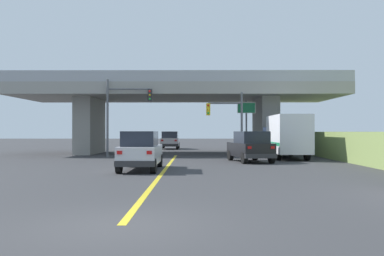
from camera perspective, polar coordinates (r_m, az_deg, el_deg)
ground at (r=37.52m, az=-2.02°, el=-3.57°), size 160.00×160.00×0.00m
overpass_bridge at (r=37.57m, az=-2.02°, el=3.79°), size 28.58×9.90×6.90m
lane_divider_stripe at (r=21.79m, az=-3.76°, el=-5.77°), size 0.20×25.84×0.01m
suv_lead at (r=21.48m, az=-7.13°, el=-3.14°), size 1.90×4.80×2.02m
suv_crossing at (r=27.35m, az=8.12°, el=-2.58°), size 2.79×4.56×2.02m
box_truck at (r=31.34m, az=12.96°, el=-1.10°), size 2.33×7.19×3.19m
sedan_oncoming at (r=47.33m, az=-3.06°, el=-1.70°), size 2.04×4.48×2.02m
traffic_signal_nearside at (r=32.66m, az=5.19°, el=1.53°), size 2.91×0.36×5.14m
traffic_signal_farside at (r=32.74m, az=-9.70°, el=2.79°), size 3.60×0.36×6.13m
highway_sign at (r=35.00m, az=7.57°, el=1.76°), size 1.53×0.17×4.64m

